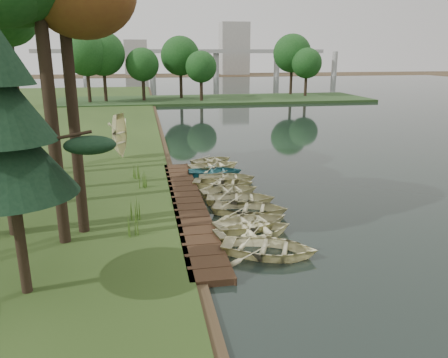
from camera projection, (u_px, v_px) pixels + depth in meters
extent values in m
plane|color=#3D2F1D|center=(219.00, 206.00, 22.43)|extent=(300.00, 300.00, 0.00)
cube|color=#352214|center=(188.00, 205.00, 22.11)|extent=(1.60, 16.00, 0.30)
cube|color=#253F1C|center=(215.00, 100.00, 70.98)|extent=(50.00, 14.00, 0.45)
cylinder|color=black|center=(63.00, 85.00, 66.15)|extent=(0.50, 0.50, 4.80)
sphere|color=#194617|center=(61.00, 61.00, 65.15)|extent=(5.60, 5.60, 5.60)
cylinder|color=black|center=(108.00, 85.00, 67.32)|extent=(0.50, 0.50, 4.80)
sphere|color=#194617|center=(106.00, 60.00, 66.32)|extent=(5.60, 5.60, 5.60)
cylinder|color=black|center=(152.00, 84.00, 68.49)|extent=(0.50, 0.50, 4.80)
sphere|color=#194617|center=(151.00, 60.00, 67.49)|extent=(5.60, 5.60, 5.60)
cylinder|color=black|center=(194.00, 84.00, 69.66)|extent=(0.50, 0.50, 4.80)
sphere|color=#194617|center=(194.00, 60.00, 68.66)|extent=(5.60, 5.60, 5.60)
cylinder|color=black|center=(235.00, 83.00, 70.84)|extent=(0.50, 0.50, 4.80)
sphere|color=#194617|center=(235.00, 60.00, 69.83)|extent=(5.60, 5.60, 5.60)
cylinder|color=black|center=(274.00, 83.00, 72.01)|extent=(0.50, 0.50, 4.80)
sphere|color=#194617|center=(275.00, 60.00, 71.00)|extent=(5.60, 5.60, 5.60)
cylinder|color=black|center=(313.00, 82.00, 73.18)|extent=(0.50, 0.50, 4.80)
sphere|color=#194617|center=(314.00, 60.00, 72.17)|extent=(5.60, 5.60, 5.60)
cube|color=#A5A5A0|center=(184.00, 51.00, 135.26)|extent=(90.00, 4.00, 1.20)
cylinder|color=#A5A5A0|center=(85.00, 65.00, 131.11)|extent=(1.80, 1.80, 8.00)
cylinder|color=#A5A5A0|center=(152.00, 65.00, 134.62)|extent=(1.80, 1.80, 8.00)
cylinder|color=#A5A5A0|center=(216.00, 64.00, 138.13)|extent=(1.80, 1.80, 8.00)
cylinder|color=#A5A5A0|center=(277.00, 64.00, 141.64)|extent=(1.80, 1.80, 8.00)
cylinder|color=#A5A5A0|center=(334.00, 64.00, 145.15)|extent=(1.80, 1.80, 8.00)
cube|color=#A5A5A0|center=(234.00, 49.00, 157.38)|extent=(10.00, 8.00, 18.00)
cube|color=#A5A5A0|center=(136.00, 57.00, 156.79)|extent=(8.00, 8.00, 12.00)
imported|color=beige|center=(269.00, 246.00, 16.79)|extent=(4.42, 3.87, 0.76)
imported|color=beige|center=(254.00, 229.00, 18.50)|extent=(3.79, 2.98, 0.71)
imported|color=beige|center=(252.00, 221.00, 19.40)|extent=(3.96, 3.21, 0.72)
imported|color=beige|center=(250.00, 207.00, 21.09)|extent=(4.34, 3.71, 0.76)
imported|color=beige|center=(241.00, 197.00, 22.54)|extent=(3.99, 3.19, 0.74)
imported|color=beige|center=(230.00, 189.00, 23.96)|extent=(3.48, 2.66, 0.67)
imported|color=beige|center=(223.00, 181.00, 25.36)|extent=(4.02, 3.34, 0.72)
imported|color=beige|center=(227.00, 176.00, 26.33)|extent=(3.76, 2.96, 0.71)
imported|color=teal|center=(215.00, 170.00, 27.70)|extent=(3.61, 2.72, 0.71)
imported|color=beige|center=(214.00, 164.00, 29.16)|extent=(3.92, 3.14, 0.72)
imported|color=beige|center=(212.00, 159.00, 30.76)|extent=(3.55, 2.99, 0.63)
imported|color=beige|center=(122.00, 153.00, 31.34)|extent=(3.90, 3.53, 0.66)
cylinder|color=black|center=(52.00, 116.00, 16.13)|extent=(0.44, 0.44, 10.07)
cylinder|color=black|center=(73.00, 113.00, 17.18)|extent=(0.44, 0.44, 10.03)
cylinder|color=black|center=(46.00, 88.00, 22.67)|extent=(0.46, 0.46, 11.07)
cylinder|color=black|center=(17.00, 97.00, 26.57)|extent=(0.43, 0.43, 9.44)
ellipsoid|color=#194617|center=(6.00, 14.00, 25.25)|extent=(3.95, 3.95, 3.36)
cylinder|color=black|center=(20.00, 237.00, 13.33)|extent=(0.32, 0.32, 3.77)
cone|color=black|center=(8.00, 152.00, 12.60)|extent=(3.80, 3.80, 2.60)
cone|color=black|center=(1.00, 102.00, 12.20)|extent=(2.90, 2.90, 2.25)
cone|color=#3F661E|center=(134.00, 225.00, 18.03)|extent=(0.60, 0.60, 0.87)
cone|color=#3F661E|center=(135.00, 210.00, 19.59)|extent=(0.60, 0.60, 1.01)
cone|color=#3F661E|center=(144.00, 180.00, 24.37)|extent=(0.60, 0.60, 0.90)
cone|color=#3F661E|center=(137.00, 171.00, 26.23)|extent=(0.60, 0.60, 0.88)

